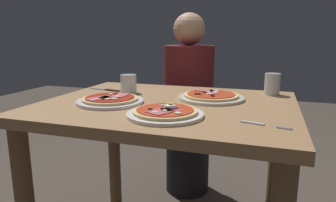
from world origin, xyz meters
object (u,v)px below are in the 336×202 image
dining_table (168,132)px  fork (261,124)px  water_glass_near (272,86)px  diner_person (188,110)px  pizza_across_right (110,100)px  knife (107,90)px  water_glass_far (129,85)px  pizza_across_left (211,97)px  pizza_foreground (165,113)px

dining_table → fork: fork is taller
water_glass_near → diner_person: size_ratio=0.09×
pizza_across_right → knife: pizza_across_right is taller
water_glass_far → fork: 0.73m
pizza_across_left → knife: size_ratio=1.49×
pizza_foreground → knife: bearing=139.3°
pizza_foreground → water_glass_far: 0.47m
pizza_across_left → fork: size_ratio=1.85×
dining_table → pizza_across_right: bearing=-158.7°
water_glass_far → pizza_across_left: bearing=-2.8°
pizza_across_right → water_glass_near: bearing=32.0°
diner_person → pizza_foreground: bearing=99.6°
water_glass_near → water_glass_far: bearing=-165.7°
water_glass_near → diner_person: bearing=142.5°
dining_table → water_glass_far: water_glass_far is taller
pizza_across_right → water_glass_near: 0.75m
dining_table → fork: bearing=-29.9°
knife → water_glass_near: bearing=9.9°
fork → pizza_across_right: bearing=167.5°
water_glass_near → water_glass_far: size_ratio=1.14×
water_glass_near → dining_table: bearing=-143.1°
pizza_across_right → knife: 0.31m
water_glass_far → diner_person: bearing=74.4°
dining_table → water_glass_near: size_ratio=10.23×
fork → knife: size_ratio=0.81×
knife → dining_table: bearing=-23.8°
pizza_across_left → dining_table: bearing=-143.0°
pizza_across_left → knife: pizza_across_left is taller
water_glass_far → knife: (-0.14, 0.03, -0.04)m
water_glass_near → knife: size_ratio=0.52×
pizza_across_right → water_glass_far: (-0.02, 0.23, 0.03)m
pizza_across_right → dining_table: bearing=21.3°
pizza_across_left → pizza_across_right: bearing=-151.5°
pizza_across_left → water_glass_near: 0.32m
pizza_foreground → fork: (0.32, -0.01, -0.01)m
pizza_across_left → pizza_across_right: size_ratio=1.04×
pizza_across_right → fork: bearing=-12.5°
water_glass_near → diner_person: diner_person is taller
pizza_across_right → pizza_across_left: bearing=28.5°
dining_table → pizza_across_right: pizza_across_right is taller
pizza_across_right → diner_person: (0.13, 0.79, -0.22)m
knife → pizza_across_left: bearing=-5.2°
pizza_across_left → water_glass_far: bearing=177.2°
pizza_across_right → water_glass_far: 0.23m
pizza_foreground → water_glass_far: size_ratio=3.04×
pizza_across_left → water_glass_near: water_glass_near is taller
pizza_across_left → pizza_foreground: bearing=-106.2°
water_glass_near → fork: water_glass_near is taller
dining_table → knife: (-0.39, 0.17, 0.14)m
fork → dining_table: bearing=150.1°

